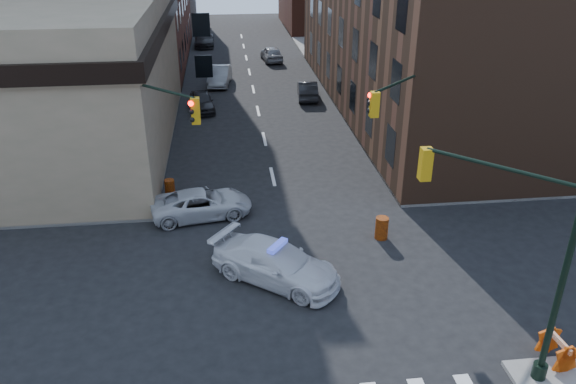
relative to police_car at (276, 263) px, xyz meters
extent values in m
plane|color=black|center=(0.78, -0.07, -0.77)|extent=(140.00, 140.00, 0.00)
cube|color=gray|center=(23.78, 32.68, -0.70)|extent=(34.00, 54.50, 0.15)
cube|color=#492D1D|center=(13.78, 22.43, 6.23)|extent=(14.00, 34.00, 14.00)
cylinder|color=black|center=(7.58, -6.37, 3.38)|extent=(0.20, 0.20, 8.00)
cylinder|color=black|center=(7.58, -6.37, -0.37)|extent=(0.44, 0.44, 0.50)
cylinder|color=black|center=(5.98, -4.78, 5.88)|extent=(3.27, 3.27, 0.12)
cube|color=#BF8C0C|center=(4.39, -3.19, 5.38)|extent=(0.35, 0.35, 1.05)
sphere|color=#FF0C05|center=(4.55, -3.03, 5.73)|extent=(0.22, 0.22, 0.22)
sphere|color=black|center=(4.55, -3.03, 5.40)|extent=(0.22, 0.22, 0.22)
sphere|color=black|center=(4.55, -3.03, 5.07)|extent=(0.22, 0.22, 0.22)
cylinder|color=black|center=(-6.02, 6.23, 3.38)|extent=(0.20, 0.20, 8.00)
cylinder|color=black|center=(-6.02, 6.23, -0.37)|extent=(0.44, 0.44, 0.50)
cylinder|color=black|center=(-4.43, 4.64, 5.88)|extent=(3.27, 3.27, 0.12)
cube|color=#BF8C0C|center=(-2.84, 3.05, 5.38)|extent=(0.35, 0.35, 1.05)
sphere|color=#FF0C05|center=(-3.00, 2.89, 5.73)|extent=(0.22, 0.22, 0.22)
sphere|color=black|center=(-3.00, 2.89, 5.40)|extent=(0.22, 0.22, 0.22)
sphere|color=black|center=(-3.00, 2.89, 5.07)|extent=(0.22, 0.22, 0.22)
cylinder|color=black|center=(7.58, 6.23, 3.38)|extent=(0.20, 0.20, 8.00)
cylinder|color=black|center=(7.58, 6.23, -0.37)|extent=(0.44, 0.44, 0.50)
cylinder|color=black|center=(5.98, 4.64, 5.88)|extent=(3.27, 3.27, 0.12)
cube|color=#BF8C0C|center=(4.39, 3.05, 5.38)|extent=(0.35, 0.35, 1.05)
sphere|color=#FF0C05|center=(4.24, 3.20, 5.73)|extent=(0.22, 0.22, 0.22)
sphere|color=black|center=(4.24, 3.20, 5.40)|extent=(0.22, 0.22, 0.22)
sphere|color=black|center=(4.24, 3.20, 5.07)|extent=(0.22, 0.22, 0.22)
cylinder|color=black|center=(8.28, 25.93, 0.68)|extent=(0.24, 0.24, 2.60)
sphere|color=brown|center=(8.28, 25.93, 2.73)|extent=(3.00, 3.00, 3.00)
cylinder|color=black|center=(8.28, 33.93, 0.68)|extent=(0.24, 0.24, 2.60)
sphere|color=brown|center=(8.28, 33.93, 2.73)|extent=(3.00, 3.00, 3.00)
imported|color=silver|center=(0.00, 0.00, 0.00)|extent=(5.56, 4.95, 1.55)
imported|color=#BBBBBF|center=(-3.02, 5.73, -0.11)|extent=(5.08, 2.94, 1.33)
imported|color=black|center=(-3.39, 22.55, -0.07)|extent=(2.18, 4.31, 1.41)
imported|color=gray|center=(-2.00, 29.75, 0.01)|extent=(2.20, 4.91, 1.57)
imported|color=black|center=(-3.61, 46.58, 0.00)|extent=(2.22, 5.33, 1.54)
imported|color=black|center=(4.93, 24.77, -0.07)|extent=(1.86, 4.40, 1.41)
imported|color=gray|center=(3.28, 38.20, -0.02)|extent=(2.19, 4.57, 1.51)
imported|color=black|center=(-9.83, 9.52, 0.18)|extent=(0.69, 0.58, 1.60)
imported|color=black|center=(-8.59, 8.22, 0.23)|extent=(0.84, 0.66, 1.70)
imported|color=black|center=(-12.22, 9.79, 0.31)|extent=(1.19, 0.87, 1.88)
cylinder|color=red|center=(5.02, 2.68, -0.26)|extent=(0.76, 0.76, 1.03)
cylinder|color=#C34009|center=(-4.72, 8.10, -0.31)|extent=(0.65, 0.65, 0.92)
camera|label=1|loc=(-1.68, -18.54, 12.20)|focal=35.00mm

